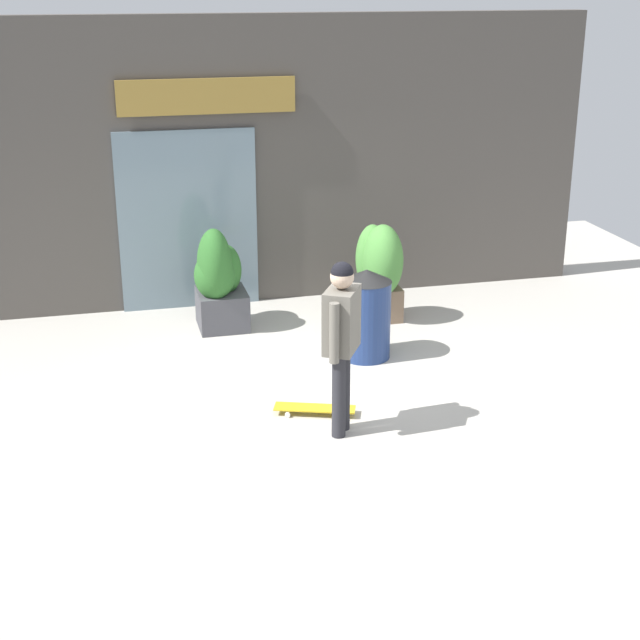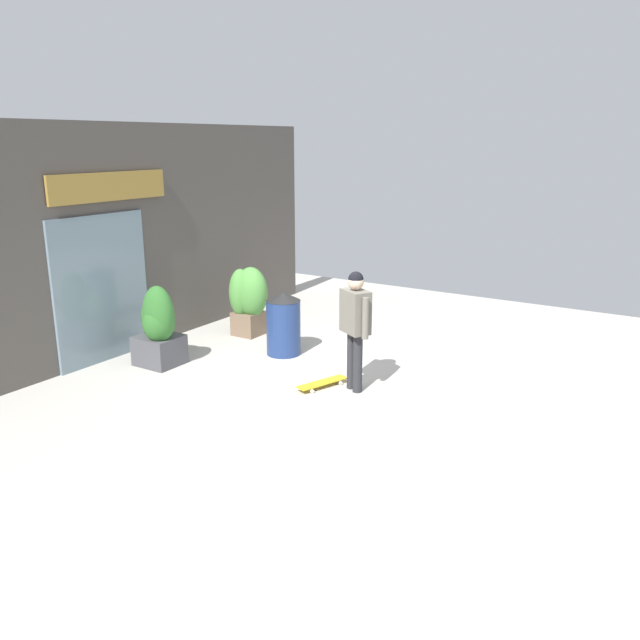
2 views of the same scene
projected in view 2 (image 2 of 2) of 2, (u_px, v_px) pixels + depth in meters
ground_plane at (316, 374)px, 9.52m from camera, size 12.00×12.00×0.00m
building_facade at (149, 237)px, 10.69m from camera, size 8.19×0.31×3.61m
skateboarder at (355, 319)px, 8.65m from camera, size 0.43×0.53×1.67m
skateboard at (322, 383)px, 9.00m from camera, size 0.81×0.44×0.08m
planter_box_left at (247, 298)px, 11.22m from camera, size 0.57×0.68×1.24m
planter_box_right at (158, 327)px, 9.73m from camera, size 0.63×0.77×1.27m
trash_bin at (283, 323)px, 10.28m from camera, size 0.56×0.56×1.03m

